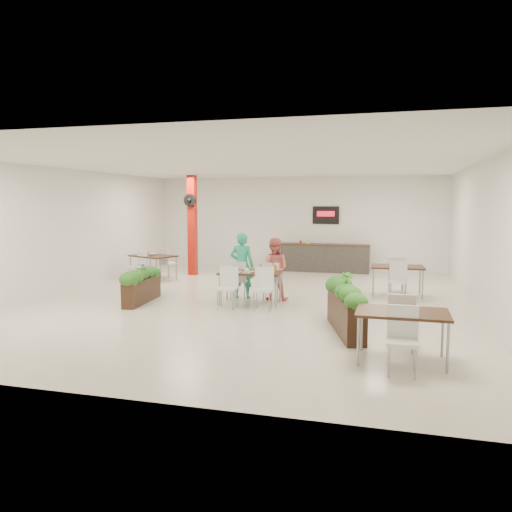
{
  "coord_description": "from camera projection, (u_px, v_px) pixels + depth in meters",
  "views": [
    {
      "loc": [
        3.19,
        -11.11,
        2.33
      ],
      "look_at": [
        0.17,
        -0.06,
        1.1
      ],
      "focal_mm": 35.0,
      "sensor_mm": 36.0,
      "label": 1
    }
  ],
  "objects": [
    {
      "name": "planter_right",
      "position": [
        346.0,
        305.0,
        8.93
      ],
      "size": [
        0.88,
        2.02,
        1.09
      ],
      "rotation": [
        0.0,
        0.0,
        1.86
      ],
      "color": "black",
      "rests_on": "ground"
    },
    {
      "name": "side_table_c",
      "position": [
        402.0,
        319.0,
        7.29
      ],
      "size": [
        1.32,
        1.62,
        0.92
      ],
      "rotation": [
        0.0,
        0.0,
        -0.0
      ],
      "color": "black",
      "rests_on": "ground"
    },
    {
      "name": "red_column",
      "position": [
        192.0,
        224.0,
        15.98
      ],
      "size": [
        0.4,
        0.41,
        3.2
      ],
      "color": "#AA160B",
      "rests_on": "ground"
    },
    {
      "name": "planter_left",
      "position": [
        142.0,
        282.0,
        11.63
      ],
      "size": [
        0.52,
        1.76,
        0.92
      ],
      "rotation": [
        0.0,
        0.0,
        1.66
      ],
      "color": "black",
      "rests_on": "ground"
    },
    {
      "name": "side_table_a",
      "position": [
        153.0,
        259.0,
        15.03
      ],
      "size": [
        1.56,
        1.65,
        0.92
      ],
      "rotation": [
        0.0,
        0.0,
        -0.41
      ],
      "color": "black",
      "rests_on": "ground"
    },
    {
      "name": "side_table_b",
      "position": [
        397.0,
        270.0,
        12.48
      ],
      "size": [
        1.31,
        1.64,
        0.92
      ],
      "rotation": [
        0.0,
        0.0,
        0.04
      ],
      "color": "black",
      "rests_on": "ground"
    },
    {
      "name": "main_table",
      "position": [
        250.0,
        277.0,
        11.42
      ],
      "size": [
        1.46,
        1.71,
        0.92
      ],
      "rotation": [
        0.0,
        0.0,
        0.08
      ],
      "color": "black",
      "rests_on": "ground"
    },
    {
      "name": "room_shell",
      "position": [
        249.0,
        217.0,
        11.52
      ],
      "size": [
        10.1,
        12.1,
        3.22
      ],
      "color": "white",
      "rests_on": "ground"
    },
    {
      "name": "service_counter",
      "position": [
        324.0,
        257.0,
        16.85
      ],
      "size": [
        3.0,
        0.64,
        2.2
      ],
      "color": "#282624",
      "rests_on": "ground"
    },
    {
      "name": "diner_man",
      "position": [
        242.0,
        265.0,
        12.13
      ],
      "size": [
        0.62,
        0.43,
        1.62
      ],
      "primitive_type": "imported",
      "rotation": [
        0.0,
        0.0,
        3.22
      ],
      "color": "#27AB83",
      "rests_on": "ground"
    },
    {
      "name": "ground",
      "position": [
        250.0,
        302.0,
        11.74
      ],
      "size": [
        12.0,
        12.0,
        0.0
      ],
      "primitive_type": "plane",
      "color": "beige",
      "rests_on": "ground"
    },
    {
      "name": "diner_woman",
      "position": [
        274.0,
        269.0,
        11.93
      ],
      "size": [
        0.77,
        0.62,
        1.49
      ],
      "primitive_type": "imported",
      "rotation": [
        0.0,
        0.0,
        3.22
      ],
      "color": "#E56E66",
      "rests_on": "ground"
    }
  ]
}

